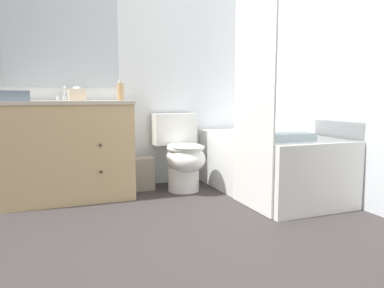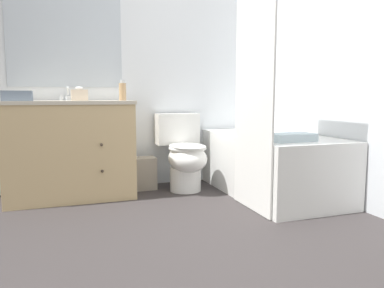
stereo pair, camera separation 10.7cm
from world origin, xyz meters
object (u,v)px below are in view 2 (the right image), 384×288
object	(u,v)px
vanity_cabinet	(71,149)
tissue_box	(79,95)
bath_towel_folded	(291,137)
sink_faucet	(68,97)
hand_towel_folded	(17,96)
toilet	(184,154)
soap_dispenser	(123,91)
wastebasket	(145,173)
bathtub	(271,164)

from	to	relation	value
vanity_cabinet	tissue_box	xyz separation A→B (m)	(0.09, -0.02, 0.46)
vanity_cabinet	bath_towel_folded	size ratio (longest dim) A/B	3.07
sink_faucet	bath_towel_folded	distance (m)	1.97
hand_towel_folded	bath_towel_folded	size ratio (longest dim) A/B	0.64
sink_faucet	hand_towel_folded	distance (m)	0.51
tissue_box	bath_towel_folded	bearing A→B (deg)	-30.97
toilet	bath_towel_folded	xyz separation A→B (m)	(0.58, -0.85, 0.22)
soap_dispenser	toilet	bearing A→B (deg)	-7.22
wastebasket	soap_dispenser	world-z (taller)	soap_dispenser
vanity_cabinet	toilet	xyz separation A→B (m)	(1.01, -0.07, -0.09)
sink_faucet	tissue_box	xyz separation A→B (m)	(0.09, -0.21, 0.01)
vanity_cabinet	tissue_box	size ratio (longest dim) A/B	7.58
sink_faucet	bath_towel_folded	bearing A→B (deg)	-35.01
vanity_cabinet	bathtub	size ratio (longest dim) A/B	0.73
tissue_box	bathtub	bearing A→B (deg)	-15.22
bathtub	wastebasket	bearing A→B (deg)	152.81
toilet	bathtub	size ratio (longest dim) A/B	0.49
vanity_cabinet	hand_towel_folded	world-z (taller)	hand_towel_folded
wastebasket	bath_towel_folded	size ratio (longest dim) A/B	0.88
soap_dispenser	bath_towel_folded	world-z (taller)	soap_dispenser
sink_faucet	tissue_box	distance (m)	0.23
toilet	hand_towel_folded	size ratio (longest dim) A/B	3.22
bathtub	vanity_cabinet	bearing A→B (deg)	165.03
sink_faucet	bathtub	world-z (taller)	sink_faucet
tissue_box	hand_towel_folded	distance (m)	0.49
soap_dispenser	hand_towel_folded	world-z (taller)	soap_dispenser
bathtub	hand_towel_folded	bearing A→B (deg)	171.40
tissue_box	hand_towel_folded	size ratio (longest dim) A/B	0.63
bath_towel_folded	hand_towel_folded	bearing A→B (deg)	158.47
toilet	wastebasket	size ratio (longest dim) A/B	2.34
bathtub	wastebasket	world-z (taller)	bathtub
vanity_cabinet	bathtub	bearing A→B (deg)	-14.97
toilet	hand_towel_folded	world-z (taller)	hand_towel_folded
toilet	wastebasket	xyz separation A→B (m)	(-0.35, 0.15, -0.19)
wastebasket	bath_towel_folded	world-z (taller)	bath_towel_folded
vanity_cabinet	toilet	world-z (taller)	vanity_cabinet
bathtub	hand_towel_folded	size ratio (longest dim) A/B	6.57
hand_towel_folded	tissue_box	bearing A→B (deg)	14.83
tissue_box	toilet	bearing A→B (deg)	-3.29
vanity_cabinet	soap_dispenser	xyz separation A→B (m)	(0.46, 0.00, 0.49)
vanity_cabinet	sink_faucet	bearing A→B (deg)	90.00
vanity_cabinet	bathtub	world-z (taller)	vanity_cabinet
tissue_box	bath_towel_folded	size ratio (longest dim) A/B	0.40
sink_faucet	bathtub	xyz separation A→B (m)	(1.71, -0.65, -0.60)
bathtub	tissue_box	distance (m)	1.79
wastebasket	hand_towel_folded	size ratio (longest dim) A/B	1.38
bathtub	bath_towel_folded	size ratio (longest dim) A/B	4.18
toilet	tissue_box	size ratio (longest dim) A/B	5.07
hand_towel_folded	bath_towel_folded	bearing A→B (deg)	-21.53
bath_towel_folded	tissue_box	bearing A→B (deg)	149.03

